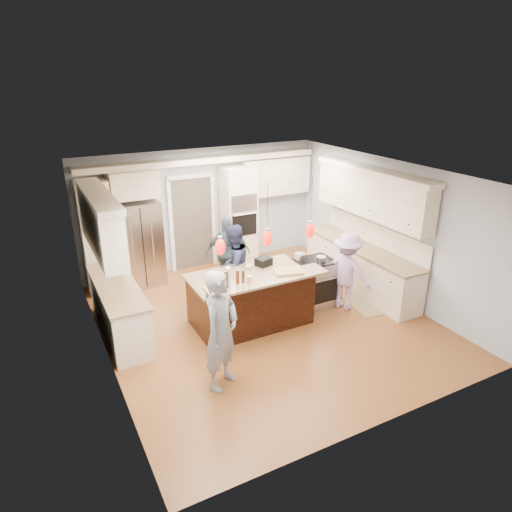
{
  "coord_description": "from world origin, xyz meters",
  "views": [
    {
      "loc": [
        -3.51,
        -6.37,
        4.21
      ],
      "look_at": [
        0.0,
        0.35,
        1.15
      ],
      "focal_mm": 32.0,
      "sensor_mm": 36.0,
      "label": 1
    }
  ],
  "objects_px": {
    "island_range": "(314,282)",
    "kitchen_island": "(251,298)",
    "person_bar_end": "(221,331)",
    "refrigerator": "(139,244)",
    "person_far_left": "(233,266)"
  },
  "relations": [
    {
      "from": "island_range",
      "to": "person_bar_end",
      "type": "relative_size",
      "value": 0.52
    },
    {
      "from": "refrigerator",
      "to": "island_range",
      "type": "bearing_deg",
      "value": -42.59
    },
    {
      "from": "island_range",
      "to": "person_far_left",
      "type": "bearing_deg",
      "value": 153.26
    },
    {
      "from": "kitchen_island",
      "to": "island_range",
      "type": "bearing_deg",
      "value": 3.08
    },
    {
      "from": "island_range",
      "to": "person_far_left",
      "type": "relative_size",
      "value": 0.57
    },
    {
      "from": "island_range",
      "to": "kitchen_island",
      "type": "bearing_deg",
      "value": -176.92
    },
    {
      "from": "person_bar_end",
      "to": "island_range",
      "type": "bearing_deg",
      "value": -5.24
    },
    {
      "from": "person_bar_end",
      "to": "kitchen_island",
      "type": "bearing_deg",
      "value": 15.14
    },
    {
      "from": "kitchen_island",
      "to": "person_far_left",
      "type": "height_order",
      "value": "person_far_left"
    },
    {
      "from": "island_range",
      "to": "person_bar_end",
      "type": "height_order",
      "value": "person_bar_end"
    },
    {
      "from": "kitchen_island",
      "to": "person_far_left",
      "type": "relative_size",
      "value": 1.3
    },
    {
      "from": "refrigerator",
      "to": "island_range",
      "type": "distance_m",
      "value": 3.71
    },
    {
      "from": "kitchen_island",
      "to": "person_far_left",
      "type": "distance_m",
      "value": 0.84
    },
    {
      "from": "kitchen_island",
      "to": "island_range",
      "type": "height_order",
      "value": "kitchen_island"
    },
    {
      "from": "kitchen_island",
      "to": "person_bar_end",
      "type": "bearing_deg",
      "value": -130.13
    }
  ]
}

